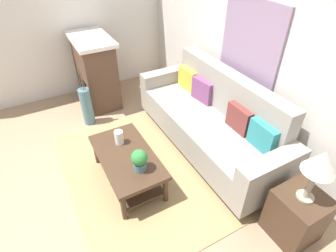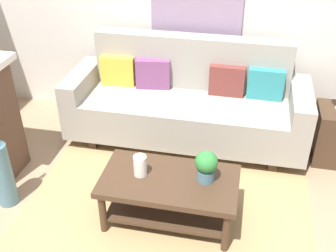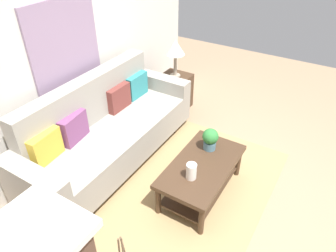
% 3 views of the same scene
% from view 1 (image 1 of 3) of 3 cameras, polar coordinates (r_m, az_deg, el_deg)
% --- Properties ---
extents(ground_plane, '(9.03, 9.03, 0.00)m').
position_cam_1_polar(ground_plane, '(3.45, -14.21, -12.81)').
color(ground_plane, '#9E7F60').
extents(wall_back, '(5.03, 0.10, 2.70)m').
position_cam_1_polar(wall_back, '(3.56, 17.99, 15.25)').
color(wall_back, silver).
rests_on(wall_back, ground_plane).
extents(wall_left, '(0.10, 5.10, 2.70)m').
position_cam_1_polar(wall_left, '(5.06, -19.54, 21.24)').
color(wall_left, silver).
rests_on(wall_left, ground_plane).
extents(area_rug, '(2.46, 1.68, 0.01)m').
position_cam_1_polar(area_rug, '(3.52, -6.41, -10.04)').
color(area_rug, '#A38456').
rests_on(area_rug, ground_plane).
extents(couch, '(2.46, 0.84, 1.08)m').
position_cam_1_polar(couch, '(3.69, 8.99, 1.04)').
color(couch, gray).
rests_on(couch, ground_plane).
extents(throw_pillow_mustard, '(0.37, 0.15, 0.32)m').
position_cam_1_polar(throw_pillow_mustard, '(4.16, 4.32, 9.92)').
color(throw_pillow_mustard, gold).
rests_on(throw_pillow_mustard, couch).
extents(throw_pillow_plum, '(0.37, 0.17, 0.32)m').
position_cam_1_polar(throw_pillow_plum, '(3.88, 7.43, 7.54)').
color(throw_pillow_plum, '#7A4270').
rests_on(throw_pillow_plum, couch).
extents(throw_pillow_maroon, '(0.36, 0.12, 0.32)m').
position_cam_1_polar(throw_pillow_maroon, '(3.38, 14.97, 1.58)').
color(throw_pillow_maroon, brown).
rests_on(throw_pillow_maroon, couch).
extents(throw_pillow_teal, '(0.36, 0.13, 0.32)m').
position_cam_1_polar(throw_pillow_teal, '(3.18, 19.52, -2.07)').
color(throw_pillow_teal, teal).
rests_on(throw_pillow_teal, couch).
extents(coffee_table, '(1.10, 0.60, 0.43)m').
position_cam_1_polar(coffee_table, '(3.25, -8.62, -7.56)').
color(coffee_table, '#422D1E').
rests_on(coffee_table, ground_plane).
extents(tabletop_vase, '(0.11, 0.11, 0.18)m').
position_cam_1_polar(tabletop_vase, '(3.29, -10.37, -2.38)').
color(tabletop_vase, white).
rests_on(tabletop_vase, coffee_table).
extents(potted_plant_tabletop, '(0.18, 0.18, 0.26)m').
position_cam_1_polar(potted_plant_tabletop, '(2.89, -6.08, -7.14)').
color(potted_plant_tabletop, slate).
rests_on(potted_plant_tabletop, coffee_table).
extents(side_table, '(0.44, 0.44, 0.56)m').
position_cam_1_polar(side_table, '(3.06, 25.52, -16.75)').
color(side_table, '#422D1E').
rests_on(side_table, ground_plane).
extents(table_lamp, '(0.28, 0.28, 0.57)m').
position_cam_1_polar(table_lamp, '(2.57, 29.71, -7.02)').
color(table_lamp, gray).
rests_on(table_lamp, side_table).
extents(fireplace, '(1.02, 0.58, 1.16)m').
position_cam_1_polar(fireplace, '(4.77, -15.10, 11.23)').
color(fireplace, brown).
rests_on(fireplace, ground_plane).
extents(floor_vase, '(0.17, 0.17, 0.61)m').
position_cam_1_polar(floor_vase, '(4.35, -16.84, 3.94)').
color(floor_vase, slate).
rests_on(floor_vase, ground_plane).
extents(floor_vase_branch_a, '(0.05, 0.01, 0.36)m').
position_cam_1_polar(floor_vase_branch_a, '(4.10, -17.97, 9.44)').
color(floor_vase_branch_a, brown).
rests_on(floor_vase_branch_a, floor_vase).
extents(floor_vase_branch_b, '(0.03, 0.04, 0.36)m').
position_cam_1_polar(floor_vase_branch_b, '(4.13, -17.84, 9.67)').
color(floor_vase_branch_b, brown).
rests_on(floor_vase_branch_b, floor_vase).
extents(floor_vase_branch_c, '(0.02, 0.03, 0.36)m').
position_cam_1_polar(floor_vase_branch_c, '(4.13, -18.31, 9.54)').
color(floor_vase_branch_c, brown).
rests_on(floor_vase_branch_c, floor_vase).
extents(framed_painting, '(0.96, 0.03, 0.95)m').
position_cam_1_polar(framed_painting, '(3.50, 17.11, 16.95)').
color(framed_painting, gray).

